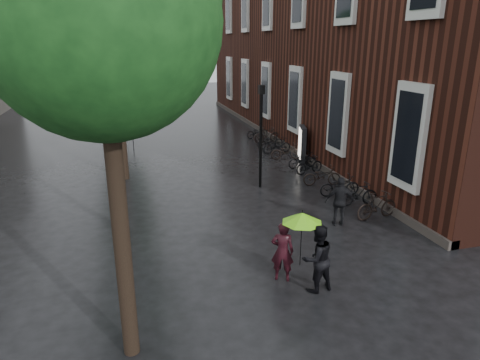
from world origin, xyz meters
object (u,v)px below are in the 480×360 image
object	(u,v)px
parked_bicycles	(299,158)
person_black	(317,258)
pedestrian_walking	(340,202)
person_burgundy	(282,251)
ad_lightbox	(302,144)
lamp_post	(261,127)

from	to	relation	value
parked_bicycles	person_black	bearing A→B (deg)	-110.53
pedestrian_walking	parked_bicycles	world-z (taller)	pedestrian_walking
person_burgundy	parked_bicycles	distance (m)	10.95
parked_bicycles	person_burgundy	bearing A→B (deg)	-115.04
ad_lightbox	lamp_post	xyz separation A→B (m)	(-3.43, -3.48, 1.72)
person_black	lamp_post	distance (m)	8.37
person_burgundy	ad_lightbox	bearing A→B (deg)	-90.72
pedestrian_walking	ad_lightbox	xyz separation A→B (m)	(2.05, 8.06, 0.07)
person_burgundy	ad_lightbox	xyz separation A→B (m)	(5.22, 10.89, 0.11)
person_black	ad_lightbox	distance (m)	12.45
ad_lightbox	pedestrian_walking	bearing A→B (deg)	-87.51
ad_lightbox	lamp_post	distance (m)	5.18
person_black	pedestrian_walking	distance (m)	4.33
person_burgundy	pedestrian_walking	xyz separation A→B (m)	(3.17, 2.83, 0.04)
parked_bicycles	ad_lightbox	distance (m)	1.23
person_burgundy	lamp_post	xyz separation A→B (m)	(1.79, 7.41, 1.83)
ad_lightbox	parked_bicycles	bearing A→B (deg)	-104.36
person_burgundy	ad_lightbox	size ratio (longest dim) A/B	0.89
lamp_post	pedestrian_walking	bearing A→B (deg)	-73.26
person_black	parked_bicycles	xyz separation A→B (m)	(3.98, 10.62, -0.44)
pedestrian_walking	lamp_post	world-z (taller)	lamp_post
person_burgundy	parked_bicycles	size ratio (longest dim) A/B	0.11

